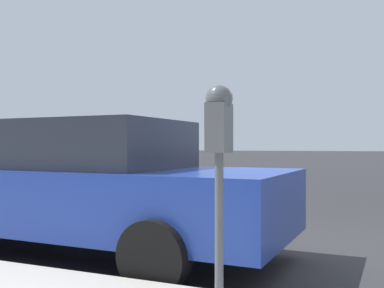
{
  "coord_description": "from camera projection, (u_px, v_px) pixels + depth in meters",
  "views": [
    {
      "loc": [
        -5.42,
        -0.89,
        1.26
      ],
      "look_at": [
        -2.29,
        0.46,
        1.28
      ],
      "focal_mm": 42.0,
      "sensor_mm": 36.0,
      "label": 1
    }
  ],
  "objects": [
    {
      "name": "ground_plane",
      "position": [
        305.0,
        252.0,
        5.32
      ],
      "size": [
        220.0,
        220.0,
        0.0
      ],
      "primitive_type": "plane",
      "color": "#2B2B2D"
    },
    {
      "name": "parking_meter",
      "position": [
        219.0,
        137.0,
        3.09
      ],
      "size": [
        0.21,
        0.19,
        1.52
      ],
      "color": "#4C5156",
      "rests_on": "sidewalk"
    },
    {
      "name": "car_blue",
      "position": [
        76.0,
        184.0,
        5.33
      ],
      "size": [
        2.14,
        4.98,
        1.55
      ],
      "rotation": [
        0.0,
        0.0,
        3.12
      ],
      "color": "navy",
      "rests_on": "ground_plane"
    }
  ]
}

